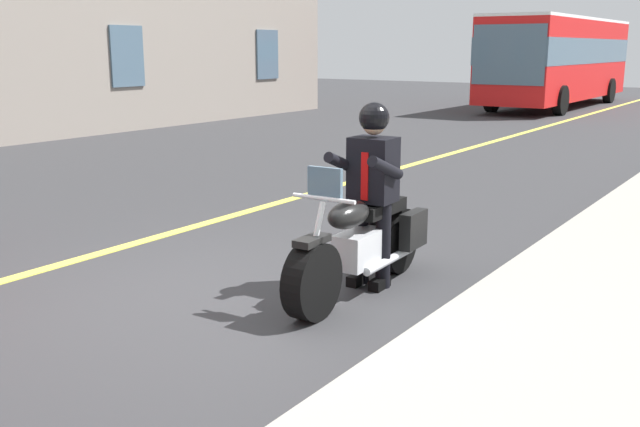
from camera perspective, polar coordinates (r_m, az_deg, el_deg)
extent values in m
plane|color=#333335|center=(6.69, -8.39, -6.54)|extent=(80.00, 80.00, 0.00)
cube|color=#E5DB4C|center=(8.12, -18.86, -3.55)|extent=(60.00, 0.16, 0.01)
cylinder|color=black|center=(6.00, -0.63, -5.38)|extent=(0.67, 0.23, 0.66)
cylinder|color=black|center=(7.29, 5.98, -2.10)|extent=(0.67, 0.23, 0.66)
cube|color=silver|center=(6.63, 3.12, -2.79)|extent=(0.57, 0.30, 0.32)
ellipsoid|color=black|center=(6.37, 2.29, -0.09)|extent=(0.57, 0.30, 0.24)
cube|color=black|center=(6.85, 4.58, 0.47)|extent=(0.71, 0.31, 0.12)
cube|color=black|center=(7.12, 7.42, -1.26)|extent=(0.40, 0.14, 0.36)
cube|color=black|center=(7.31, 4.29, -0.82)|extent=(0.40, 0.14, 0.36)
cylinder|color=silver|center=(5.93, -0.53, -2.86)|extent=(0.35, 0.06, 0.76)
cylinder|color=silver|center=(5.97, 0.29, 1.20)|extent=(0.06, 0.60, 0.04)
cube|color=black|center=(5.89, -0.63, -2.15)|extent=(0.37, 0.17, 0.06)
cylinder|color=silver|center=(6.85, 5.50, -3.68)|extent=(0.90, 0.11, 0.08)
cube|color=slate|center=(5.96, 0.40, 2.36)|extent=(0.05, 0.32, 0.28)
cylinder|color=black|center=(6.78, 5.04, -2.44)|extent=(0.14, 0.14, 0.84)
cube|color=black|center=(6.84, 4.74, -5.55)|extent=(0.26, 0.12, 0.10)
cylinder|color=black|center=(6.89, 3.26, -2.17)|extent=(0.14, 0.14, 0.84)
cube|color=black|center=(6.95, 2.98, -5.22)|extent=(0.26, 0.12, 0.10)
cube|color=black|center=(6.69, 4.24, 3.49)|extent=(0.34, 0.41, 0.60)
cube|color=red|center=(6.56, 3.58, 2.95)|extent=(0.03, 0.07, 0.44)
cylinder|color=black|center=(6.42, 5.23, 3.62)|extent=(0.55, 0.12, 0.28)
cylinder|color=black|center=(6.63, 1.83, 3.96)|extent=(0.55, 0.12, 0.28)
sphere|color=tan|center=(6.63, 4.30, 7.16)|extent=(0.22, 0.22, 0.22)
sphere|color=black|center=(6.63, 4.31, 7.59)|extent=(0.28, 0.28, 0.28)
cube|color=red|center=(29.42, 18.41, 11.49)|extent=(11.00, 2.50, 2.85)
cube|color=slate|center=(29.42, 18.46, 12.12)|extent=(11.04, 2.52, 0.90)
cube|color=slate|center=(24.19, 14.71, 12.06)|extent=(0.06, 2.40, 1.90)
cube|color=white|center=(29.44, 18.62, 14.35)|extent=(11.00, 2.50, 0.10)
cylinder|color=black|center=(25.69, 18.52, 8.50)|extent=(1.00, 0.30, 1.00)
cylinder|color=black|center=(26.45, 13.47, 8.92)|extent=(1.00, 0.30, 1.00)
cylinder|color=black|center=(32.27, 21.93, 9.02)|extent=(1.00, 0.30, 1.00)
cylinder|color=black|center=(32.87, 17.81, 9.39)|extent=(1.00, 0.30, 1.00)
cube|color=slate|center=(24.60, -4.19, 12.45)|extent=(1.10, 0.06, 1.60)
cube|color=slate|center=(20.25, -15.03, 11.94)|extent=(1.10, 0.06, 1.60)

